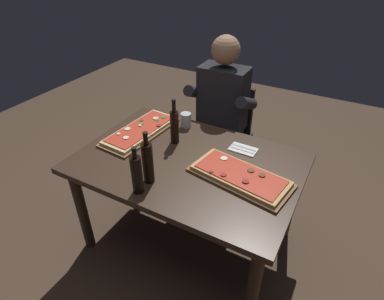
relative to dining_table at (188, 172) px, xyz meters
name	(u,v)px	position (x,y,z in m)	size (l,w,h in m)	color
ground_plane	(189,239)	(0.00, 0.00, -0.64)	(6.40, 6.40, 0.00)	#4C3828
dining_table	(188,172)	(0.00, 0.00, 0.00)	(1.40, 0.96, 0.74)	#3D2B1E
pizza_rectangular_front	(240,176)	(0.36, -0.01, 0.12)	(0.63, 0.37, 0.05)	brown
pizza_rectangular_left	(141,131)	(-0.47, 0.13, 0.12)	(0.31, 0.64, 0.05)	olive
wine_bottle_dark	(174,126)	(-0.19, 0.15, 0.22)	(0.06, 0.06, 0.32)	black
oil_bottle_amber	(137,174)	(-0.10, -0.39, 0.22)	(0.06, 0.06, 0.29)	black
vinegar_bottle_green	(148,162)	(-0.10, -0.28, 0.23)	(0.06, 0.06, 0.33)	black
tumbler_near_camera	(186,121)	(-0.23, 0.37, 0.14)	(0.08, 0.08, 0.11)	silver
napkin_cutlery_set	(243,149)	(0.26, 0.28, 0.10)	(0.18, 0.11, 0.01)	white
diner_chair	(224,131)	(-0.11, 0.86, -0.16)	(0.44, 0.44, 0.87)	black
seated_diner	(220,110)	(-0.11, 0.74, 0.10)	(0.53, 0.41, 1.33)	#23232D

